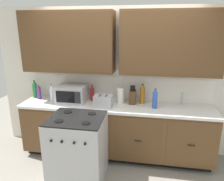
{
  "coord_description": "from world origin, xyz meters",
  "views": [
    {
      "loc": [
        0.48,
        -2.9,
        2.12
      ],
      "look_at": [
        -0.06,
        0.27,
        1.17
      ],
      "focal_mm": 34.32,
      "sensor_mm": 36.0,
      "label": 1
    }
  ],
  "objects_px": {
    "stove_range": "(78,148)",
    "bottle_violet": "(39,92)",
    "bottle_clear": "(52,93)",
    "bottle_blue": "(155,99)",
    "knife_block": "(132,97)",
    "toaster": "(103,101)",
    "paper_towel_roll": "(120,95)",
    "microwave": "(72,94)",
    "bottle_green": "(35,89)",
    "bottle_amber": "(142,94)",
    "bottle_red": "(92,93)"
  },
  "relations": [
    {
      "from": "microwave",
      "to": "paper_towel_roll",
      "type": "relative_size",
      "value": 1.85
    },
    {
      "from": "bottle_violet",
      "to": "bottle_red",
      "type": "bearing_deg",
      "value": 3.21
    },
    {
      "from": "bottle_clear",
      "to": "bottle_green",
      "type": "xyz_separation_m",
      "value": [
        -0.39,
        0.15,
        0.01
      ]
    },
    {
      "from": "paper_towel_roll",
      "to": "bottle_green",
      "type": "relative_size",
      "value": 0.84
    },
    {
      "from": "bottle_blue",
      "to": "knife_block",
      "type": "bearing_deg",
      "value": 157.7
    },
    {
      "from": "microwave",
      "to": "bottle_blue",
      "type": "height_order",
      "value": "bottle_blue"
    },
    {
      "from": "stove_range",
      "to": "bottle_violet",
      "type": "bearing_deg",
      "value": 141.55
    },
    {
      "from": "paper_towel_roll",
      "to": "bottle_blue",
      "type": "relative_size",
      "value": 0.83
    },
    {
      "from": "bottle_blue",
      "to": "microwave",
      "type": "bearing_deg",
      "value": 177.24
    },
    {
      "from": "bottle_clear",
      "to": "bottle_violet",
      "type": "bearing_deg",
      "value": 160.42
    },
    {
      "from": "toaster",
      "to": "bottle_amber",
      "type": "height_order",
      "value": "bottle_amber"
    },
    {
      "from": "bottle_red",
      "to": "bottle_blue",
      "type": "height_order",
      "value": "bottle_blue"
    },
    {
      "from": "stove_range",
      "to": "bottle_violet",
      "type": "xyz_separation_m",
      "value": [
        -0.92,
        0.73,
        0.57
      ]
    },
    {
      "from": "stove_range",
      "to": "bottle_blue",
      "type": "distance_m",
      "value": 1.36
    },
    {
      "from": "bottle_clear",
      "to": "microwave",
      "type": "bearing_deg",
      "value": 6.49
    },
    {
      "from": "bottle_amber",
      "to": "bottle_violet",
      "type": "bearing_deg",
      "value": -178.69
    },
    {
      "from": "knife_block",
      "to": "paper_towel_roll",
      "type": "height_order",
      "value": "knife_block"
    },
    {
      "from": "bottle_clear",
      "to": "bottle_blue",
      "type": "relative_size",
      "value": 0.96
    },
    {
      "from": "bottle_violet",
      "to": "bottle_red",
      "type": "xyz_separation_m",
      "value": [
        0.94,
        0.05,
        0.01
      ]
    },
    {
      "from": "microwave",
      "to": "bottle_amber",
      "type": "bearing_deg",
      "value": 5.25
    },
    {
      "from": "bottle_green",
      "to": "toaster",
      "type": "bearing_deg",
      "value": -11.75
    },
    {
      "from": "stove_range",
      "to": "bottle_blue",
      "type": "relative_size",
      "value": 3.04
    },
    {
      "from": "toaster",
      "to": "bottle_clear",
      "type": "bearing_deg",
      "value": 172.56
    },
    {
      "from": "bottle_clear",
      "to": "bottle_amber",
      "type": "relative_size",
      "value": 0.9
    },
    {
      "from": "bottle_violet",
      "to": "bottle_green",
      "type": "distance_m",
      "value": 0.12
    },
    {
      "from": "stove_range",
      "to": "microwave",
      "type": "bearing_deg",
      "value": 114.31
    },
    {
      "from": "bottle_red",
      "to": "bottle_violet",
      "type": "bearing_deg",
      "value": -176.79
    },
    {
      "from": "stove_range",
      "to": "bottle_clear",
      "type": "bearing_deg",
      "value": 135.1
    },
    {
      "from": "bottle_violet",
      "to": "bottle_clear",
      "type": "xyz_separation_m",
      "value": [
        0.29,
        -0.1,
        0.03
      ]
    },
    {
      "from": "knife_block",
      "to": "bottle_clear",
      "type": "height_order",
      "value": "knife_block"
    },
    {
      "from": "bottle_green",
      "to": "bottle_amber",
      "type": "bearing_deg",
      "value": -0.2
    },
    {
      "from": "microwave",
      "to": "paper_towel_roll",
      "type": "xyz_separation_m",
      "value": [
        0.81,
        0.07,
        -0.01
      ]
    },
    {
      "from": "bottle_green",
      "to": "bottle_violet",
      "type": "bearing_deg",
      "value": -25.37
    },
    {
      "from": "microwave",
      "to": "bottle_green",
      "type": "height_order",
      "value": "bottle_green"
    },
    {
      "from": "knife_block",
      "to": "paper_towel_roll",
      "type": "xyz_separation_m",
      "value": [
        -0.2,
        -0.0,
        0.01
      ]
    },
    {
      "from": "microwave",
      "to": "knife_block",
      "type": "height_order",
      "value": "knife_block"
    },
    {
      "from": "bottle_violet",
      "to": "bottle_clear",
      "type": "bearing_deg",
      "value": -19.58
    },
    {
      "from": "bottle_green",
      "to": "bottle_amber",
      "type": "height_order",
      "value": "bottle_amber"
    },
    {
      "from": "toaster",
      "to": "bottle_red",
      "type": "relative_size",
      "value": 1.05
    },
    {
      "from": "bottle_violet",
      "to": "bottle_blue",
      "type": "xyz_separation_m",
      "value": [
        1.98,
        -0.13,
        0.03
      ]
    },
    {
      "from": "microwave",
      "to": "bottle_green",
      "type": "xyz_separation_m",
      "value": [
        -0.72,
        0.11,
        0.01
      ]
    },
    {
      "from": "toaster",
      "to": "bottle_violet",
      "type": "height_order",
      "value": "bottle_violet"
    },
    {
      "from": "knife_block",
      "to": "bottle_green",
      "type": "xyz_separation_m",
      "value": [
        -1.73,
        0.03,
        0.04
      ]
    },
    {
      "from": "bottle_amber",
      "to": "bottle_red",
      "type": "bearing_deg",
      "value": 179.18
    },
    {
      "from": "bottle_blue",
      "to": "stove_range",
      "type": "bearing_deg",
      "value": -150.47
    },
    {
      "from": "toaster",
      "to": "knife_block",
      "type": "distance_m",
      "value": 0.5
    },
    {
      "from": "paper_towel_roll",
      "to": "bottle_clear",
      "type": "bearing_deg",
      "value": -174.36
    },
    {
      "from": "stove_range",
      "to": "paper_towel_roll",
      "type": "bearing_deg",
      "value": 55.66
    },
    {
      "from": "paper_towel_roll",
      "to": "bottle_green",
      "type": "height_order",
      "value": "bottle_green"
    },
    {
      "from": "bottle_amber",
      "to": "bottle_red",
      "type": "distance_m",
      "value": 0.84
    }
  ]
}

